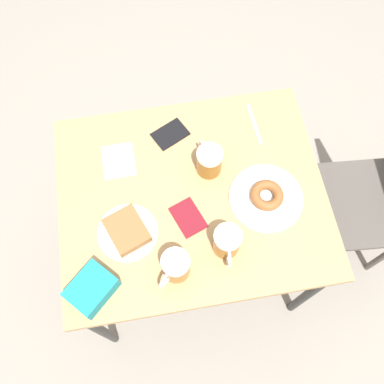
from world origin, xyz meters
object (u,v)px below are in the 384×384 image
at_px(plate_with_donut, 266,197).
at_px(passport_far_edge, 170,134).
at_px(blue_pouch, 92,289).
at_px(passport_near_edge, 188,218).
at_px(plate_with_cake, 127,231).
at_px(chair, 384,196).
at_px(beer_mug_center, 209,161).
at_px(beer_mug_right, 175,266).
at_px(napkin_folded, 119,161).
at_px(fork, 254,124).
at_px(beer_mug_left, 227,242).

relative_size(plate_with_donut, passport_far_edge, 1.71).
height_order(passport_far_edge, blue_pouch, blue_pouch).
bearing_deg(passport_near_edge, plate_with_cake, -84.61).
bearing_deg(chair, beer_mug_center, -95.68).
bearing_deg(plate_with_cake, beer_mug_right, 42.26).
height_order(beer_mug_center, blue_pouch, beer_mug_center).
height_order(passport_near_edge, blue_pouch, blue_pouch).
bearing_deg(napkin_folded, fork, 97.77).
bearing_deg(beer_mug_left, chair, 103.32).
distance_m(beer_mug_left, passport_near_edge, 0.17).
bearing_deg(passport_near_edge, plate_with_donut, 95.34).
distance_m(fork, passport_far_edge, 0.32).
bearing_deg(fork, beer_mug_center, -53.17).
relative_size(chair, plate_with_donut, 3.30).
bearing_deg(beer_mug_right, plate_with_donut, 119.93).
xyz_separation_m(beer_mug_right, blue_pouch, (0.02, -0.27, -0.03)).
bearing_deg(napkin_folded, blue_pouch, -15.40).
relative_size(fork, passport_near_edge, 1.23).
distance_m(chair, plate_with_donut, 0.60).
bearing_deg(blue_pouch, plate_with_cake, 143.69).
bearing_deg(chair, beer_mug_left, -71.93).
xyz_separation_m(plate_with_cake, beer_mug_right, (0.16, 0.14, 0.04)).
relative_size(plate_with_cake, plate_with_donut, 0.79).
distance_m(plate_with_cake, napkin_folded, 0.28).
bearing_deg(napkin_folded, plate_with_cake, 0.70).
relative_size(plate_with_donut, blue_pouch, 1.42).
distance_m(plate_with_donut, blue_pouch, 0.66).
bearing_deg(plate_with_cake, plate_with_donut, 95.36).
relative_size(plate_with_donut, beer_mug_right, 2.27).
distance_m(beer_mug_left, napkin_folded, 0.50).
xyz_separation_m(plate_with_cake, passport_far_edge, (-0.36, 0.20, -0.01)).
distance_m(chair, beer_mug_left, 0.79).
xyz_separation_m(beer_mug_left, fork, (-0.46, 0.20, -0.06)).
xyz_separation_m(fork, passport_far_edge, (-0.01, -0.32, 0.00)).
bearing_deg(chair, beer_mug_right, -71.36).
xyz_separation_m(plate_with_donut, passport_far_edge, (-0.31, -0.29, -0.01)).
bearing_deg(fork, plate_with_cake, -55.94).
height_order(fork, passport_far_edge, passport_far_edge).
bearing_deg(fork, blue_pouch, -50.92).
distance_m(chair, beer_mug_right, 0.96).
xyz_separation_m(beer_mug_right, passport_far_edge, (-0.52, 0.06, -0.05)).
height_order(beer_mug_left, beer_mug_center, same).
relative_size(chair, blue_pouch, 4.69).
bearing_deg(chair, blue_pouch, -73.53).
bearing_deg(beer_mug_right, plate_with_cake, -137.74).
relative_size(beer_mug_left, passport_near_edge, 0.89).
bearing_deg(chair, plate_with_donut, -83.23).
relative_size(plate_with_cake, beer_mug_right, 1.80).
distance_m(chair, blue_pouch, 1.22).
height_order(beer_mug_left, passport_far_edge, beer_mug_left).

